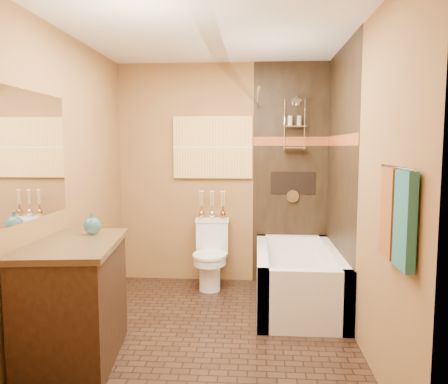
# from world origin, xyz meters

# --- Properties ---
(floor) EXTENTS (3.00, 3.00, 0.00)m
(floor) POSITION_xyz_m (0.00, 0.00, 0.00)
(floor) COLOR black
(floor) RESTS_ON ground
(wall_left) EXTENTS (0.02, 3.00, 2.50)m
(wall_left) POSITION_xyz_m (-1.20, 0.00, 1.25)
(wall_left) COLOR olive
(wall_left) RESTS_ON floor
(wall_right) EXTENTS (0.02, 3.00, 2.50)m
(wall_right) POSITION_xyz_m (1.20, 0.00, 1.25)
(wall_right) COLOR olive
(wall_right) RESTS_ON floor
(wall_back) EXTENTS (2.40, 0.02, 2.50)m
(wall_back) POSITION_xyz_m (0.00, 1.50, 1.25)
(wall_back) COLOR olive
(wall_back) RESTS_ON floor
(wall_front) EXTENTS (2.40, 0.02, 2.50)m
(wall_front) POSITION_xyz_m (0.00, -1.50, 1.25)
(wall_front) COLOR olive
(wall_front) RESTS_ON floor
(ceiling) EXTENTS (3.00, 3.00, 0.00)m
(ceiling) POSITION_xyz_m (0.00, 0.00, 2.50)
(ceiling) COLOR silver
(ceiling) RESTS_ON wall_back
(alcove_tile_back) EXTENTS (0.85, 0.01, 2.50)m
(alcove_tile_back) POSITION_xyz_m (0.78, 1.49, 1.25)
(alcove_tile_back) COLOR black
(alcove_tile_back) RESTS_ON wall_back
(alcove_tile_right) EXTENTS (0.01, 1.50, 2.50)m
(alcove_tile_right) POSITION_xyz_m (1.19, 0.75, 1.25)
(alcove_tile_right) COLOR black
(alcove_tile_right) RESTS_ON wall_right
(mosaic_band_back) EXTENTS (0.85, 0.01, 0.10)m
(mosaic_band_back) POSITION_xyz_m (0.78, 1.48, 1.62)
(mosaic_band_back) COLOR maroon
(mosaic_band_back) RESTS_ON alcove_tile_back
(mosaic_band_right) EXTENTS (0.01, 1.50, 0.10)m
(mosaic_band_right) POSITION_xyz_m (1.18, 0.75, 1.62)
(mosaic_band_right) COLOR maroon
(mosaic_band_right) RESTS_ON alcove_tile_right
(alcove_niche) EXTENTS (0.50, 0.01, 0.25)m
(alcove_niche) POSITION_xyz_m (0.80, 1.48, 1.15)
(alcove_niche) COLOR black
(alcove_niche) RESTS_ON alcove_tile_back
(shower_fixtures) EXTENTS (0.24, 0.33, 1.16)m
(shower_fixtures) POSITION_xyz_m (0.80, 1.38, 1.67)
(shower_fixtures) COLOR silver
(shower_fixtures) RESTS_ON floor
(curtain_rod) EXTENTS (0.03, 1.55, 0.03)m
(curtain_rod) POSITION_xyz_m (0.40, 0.75, 2.02)
(curtain_rod) COLOR silver
(curtain_rod) RESTS_ON wall_back
(towel_bar) EXTENTS (0.02, 0.55, 0.02)m
(towel_bar) POSITION_xyz_m (1.15, -1.05, 1.45)
(towel_bar) COLOR silver
(towel_bar) RESTS_ON wall_right
(towel_teal) EXTENTS (0.05, 0.22, 0.52)m
(towel_teal) POSITION_xyz_m (1.16, -1.18, 1.18)
(towel_teal) COLOR #21666F
(towel_teal) RESTS_ON towel_bar
(towel_rust) EXTENTS (0.05, 0.22, 0.52)m
(towel_rust) POSITION_xyz_m (1.16, -0.92, 1.18)
(towel_rust) COLOR brown
(towel_rust) RESTS_ON towel_bar
(sunset_painting) EXTENTS (0.90, 0.04, 0.70)m
(sunset_painting) POSITION_xyz_m (-0.11, 1.48, 1.55)
(sunset_painting) COLOR gold
(sunset_painting) RESTS_ON wall_back
(vanity_mirror) EXTENTS (0.01, 1.00, 0.90)m
(vanity_mirror) POSITION_xyz_m (-1.19, -0.52, 1.50)
(vanity_mirror) COLOR white
(vanity_mirror) RESTS_ON wall_left
(bathtub) EXTENTS (0.80, 1.50, 0.55)m
(bathtub) POSITION_xyz_m (0.80, 0.75, 0.22)
(bathtub) COLOR white
(bathtub) RESTS_ON floor
(toilet) EXTENTS (0.39, 0.57, 0.75)m
(toilet) POSITION_xyz_m (-0.11, 1.22, 0.38)
(toilet) COLOR white
(toilet) RESTS_ON floor
(vanity) EXTENTS (0.73, 1.07, 0.89)m
(vanity) POSITION_xyz_m (-0.92, -0.52, 0.45)
(vanity) COLOR black
(vanity) RESTS_ON floor
(teal_bottle) EXTENTS (0.15, 0.15, 0.21)m
(teal_bottle) POSITION_xyz_m (-0.87, -0.26, 0.97)
(teal_bottle) COLOR #29707D
(teal_bottle) RESTS_ON vanity
(bud_vases) EXTENTS (0.31, 0.07, 0.31)m
(bud_vases) POSITION_xyz_m (-0.11, 1.39, 0.91)
(bud_vases) COLOR gold
(bud_vases) RESTS_ON toilet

